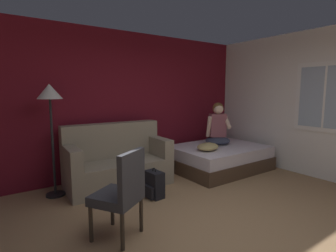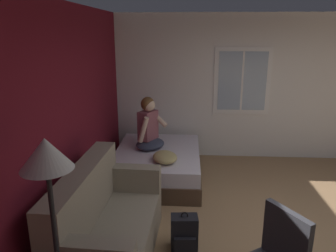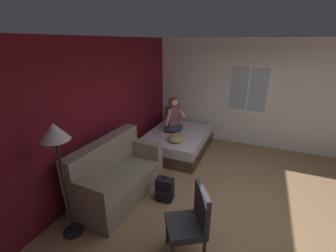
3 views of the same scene
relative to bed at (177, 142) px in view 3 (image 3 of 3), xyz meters
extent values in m
plane|color=#93704C|center=(-1.78, -1.88, -0.24)|extent=(40.00, 40.00, 0.00)
cube|color=maroon|center=(-1.78, 0.96, 1.11)|extent=(10.73, 0.16, 2.70)
cube|color=silver|center=(1.16, -1.88, 1.11)|extent=(0.16, 6.92, 2.70)
cube|color=white|center=(1.07, -1.48, 1.25)|extent=(0.02, 1.04, 1.24)
cube|color=#9EB2C6|center=(1.05, -1.48, 1.25)|extent=(0.01, 0.88, 1.08)
cube|color=white|center=(1.05, -1.48, 1.25)|extent=(0.01, 0.04, 1.08)
cube|color=#4C3828|center=(0.00, 0.00, -0.11)|extent=(1.86, 1.41, 0.26)
cube|color=silver|center=(0.00, 0.00, 0.13)|extent=(1.80, 1.37, 0.22)
cube|color=gray|center=(-2.08, 0.27, -0.02)|extent=(1.73, 0.87, 0.44)
cube|color=gray|center=(-2.07, 0.57, 0.50)|extent=(1.71, 0.31, 0.60)
cube|color=gray|center=(-2.84, 0.30, 0.36)|extent=(0.21, 0.81, 0.32)
cube|color=gray|center=(-1.32, 0.24, 0.36)|extent=(0.21, 0.81, 0.32)
cylinder|color=#382D23|center=(-2.69, -0.88, -0.04)|extent=(0.04, 0.04, 0.40)
cylinder|color=#382D23|center=(-2.48, -1.22, -0.04)|extent=(0.04, 0.04, 0.40)
cylinder|color=#382D23|center=(-2.81, -1.42, -0.04)|extent=(0.04, 0.04, 0.40)
cube|color=#333338|center=(-2.75, -1.15, 0.21)|extent=(0.63, 0.63, 0.10)
cube|color=#333338|center=(-2.64, -1.32, 0.50)|extent=(0.42, 0.30, 0.48)
ellipsoid|color=#383D51|center=(0.10, 0.13, 0.32)|extent=(0.67, 0.63, 0.16)
cube|color=#8C4C56|center=(0.12, 0.16, 0.64)|extent=(0.39, 0.33, 0.48)
cylinder|color=beige|center=(-0.08, 0.21, 0.62)|extent=(0.17, 0.22, 0.44)
cylinder|color=beige|center=(0.23, 0.01, 0.74)|extent=(0.25, 0.37, 0.29)
sphere|color=beige|center=(0.11, 0.15, 0.99)|extent=(0.21, 0.21, 0.21)
ellipsoid|color=brown|center=(0.12, 0.16, 1.00)|extent=(0.30, 0.30, 0.23)
cube|color=black|center=(-1.84, -0.47, -0.04)|extent=(0.20, 0.31, 0.40)
cube|color=black|center=(-1.96, -0.48, -0.13)|extent=(0.07, 0.24, 0.18)
torus|color=black|center=(-1.84, -0.47, 0.18)|extent=(0.02, 0.09, 0.09)
ellipsoid|color=tan|center=(-0.45, -0.16, 0.31)|extent=(0.56, 0.47, 0.14)
cube|color=black|center=(-0.27, -0.10, 0.25)|extent=(0.15, 0.09, 0.01)
cylinder|color=black|center=(-3.06, 0.45, -0.22)|extent=(0.28, 0.28, 0.03)
cylinder|color=black|center=(-3.06, 0.45, 0.52)|extent=(0.04, 0.04, 1.45)
cone|color=silver|center=(-3.06, 0.45, 1.35)|extent=(0.36, 0.36, 0.22)
camera|label=1|loc=(-3.84, -3.70, 1.36)|focal=28.00mm
camera|label=2|loc=(-5.05, -0.49, 2.14)|focal=35.00mm
camera|label=3|loc=(-4.84, -1.80, 2.38)|focal=24.00mm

